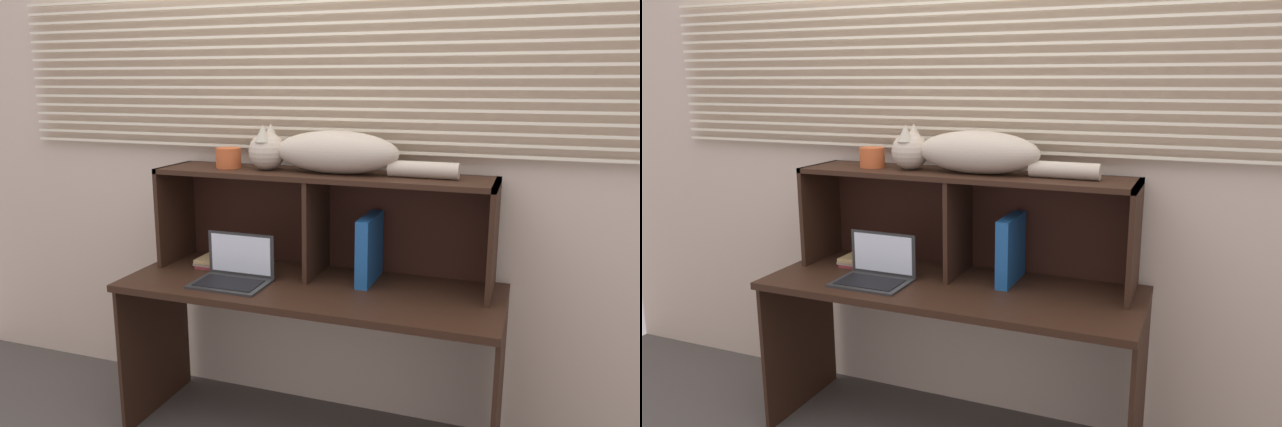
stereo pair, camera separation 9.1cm
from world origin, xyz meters
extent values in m
cube|color=beige|center=(0.00, 0.55, 1.25)|extent=(4.40, 0.04, 2.50)
cube|color=beige|center=(0.00, 0.50, 1.24)|extent=(3.27, 0.02, 0.01)
cube|color=beige|center=(0.00, 0.50, 1.29)|extent=(3.27, 0.02, 0.01)
cube|color=beige|center=(0.00, 0.50, 1.33)|extent=(3.27, 0.02, 0.01)
cube|color=beige|center=(0.00, 0.50, 1.38)|extent=(3.27, 0.02, 0.01)
cube|color=beige|center=(0.00, 0.50, 1.42)|extent=(3.27, 0.02, 0.01)
cube|color=beige|center=(0.00, 0.50, 1.47)|extent=(3.27, 0.02, 0.01)
cube|color=beige|center=(0.00, 0.50, 1.51)|extent=(3.27, 0.02, 0.01)
cube|color=beige|center=(0.00, 0.50, 1.56)|extent=(3.27, 0.02, 0.01)
cube|color=beige|center=(0.00, 0.50, 1.60)|extent=(3.27, 0.02, 0.01)
cube|color=beige|center=(0.00, 0.50, 1.65)|extent=(3.27, 0.02, 0.01)
cube|color=beige|center=(0.00, 0.50, 1.69)|extent=(3.27, 0.02, 0.01)
cube|color=beige|center=(0.00, 0.50, 1.74)|extent=(3.27, 0.02, 0.01)
cube|color=beige|center=(0.00, 0.50, 1.78)|extent=(3.27, 0.02, 0.01)
cube|color=beige|center=(0.00, 0.50, 1.83)|extent=(3.27, 0.02, 0.01)
cube|color=beige|center=(0.00, 0.50, 1.87)|extent=(3.27, 0.02, 0.01)
cube|color=black|center=(0.00, 0.21, 0.70)|extent=(1.58, 0.59, 0.03)
cube|color=black|center=(-0.78, 0.21, 0.34)|extent=(0.02, 0.53, 0.68)
cube|color=black|center=(0.78, 0.21, 0.34)|extent=(0.02, 0.53, 0.68)
cube|color=black|center=(0.00, 0.35, 1.15)|extent=(1.46, 0.31, 0.02)
cube|color=black|center=(-0.72, 0.35, 0.94)|extent=(0.02, 0.31, 0.45)
cube|color=black|center=(0.72, 0.35, 0.94)|extent=(0.02, 0.31, 0.45)
cube|color=black|center=(-0.02, 0.35, 0.93)|extent=(0.02, 0.29, 0.43)
cube|color=black|center=(0.00, 0.50, 0.94)|extent=(1.46, 0.01, 0.45)
ellipsoid|color=#BEAF99|center=(0.07, 0.35, 1.25)|extent=(0.53, 0.19, 0.18)
sphere|color=#BEAF99|center=(-0.24, 0.35, 1.24)|extent=(0.16, 0.16, 0.16)
cone|color=#BAB29B|center=(-0.24, 0.30, 1.33)|extent=(0.07, 0.07, 0.07)
cone|color=#BAAE98|center=(-0.24, 0.39, 1.33)|extent=(0.07, 0.07, 0.07)
cylinder|color=#BEAF99|center=(0.44, 0.35, 1.20)|extent=(0.28, 0.07, 0.07)
cube|color=#2B2B2B|center=(-0.31, 0.10, 0.72)|extent=(0.31, 0.22, 0.01)
cube|color=#2B2B2B|center=(-0.31, 0.20, 0.81)|extent=(0.31, 0.01, 0.19)
cube|color=white|center=(-0.31, 0.20, 0.81)|extent=(0.28, 0.00, 0.17)
cube|color=black|center=(-0.31, 0.09, 0.72)|extent=(0.26, 0.15, 0.00)
cube|color=#1A4F90|center=(0.22, 0.35, 0.85)|extent=(0.05, 0.26, 0.28)
cube|color=maroon|center=(-0.47, 0.34, 0.72)|extent=(0.18, 0.21, 0.01)
cube|color=gray|center=(-0.48, 0.34, 0.73)|extent=(0.18, 0.21, 0.01)
cube|color=tan|center=(-0.48, 0.34, 0.74)|extent=(0.18, 0.21, 0.02)
cylinder|color=#C0552A|center=(-0.43, 0.35, 1.21)|extent=(0.11, 0.11, 0.09)
camera|label=1|loc=(0.86, -2.02, 1.54)|focal=33.88mm
camera|label=2|loc=(0.94, -1.99, 1.54)|focal=33.88mm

